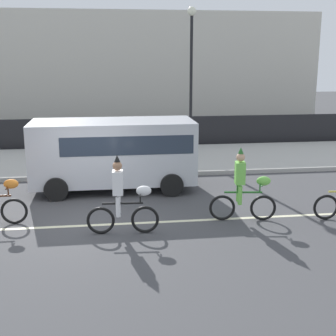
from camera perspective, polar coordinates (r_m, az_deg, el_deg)
name	(u,v)px	position (r m, az deg, el deg)	size (l,w,h in m)	color
ground_plane	(89,219)	(12.41, -9.55, -6.12)	(80.00, 80.00, 0.00)	#424244
road_centre_line	(89,225)	(11.94, -9.62, -6.91)	(36.00, 0.14, 0.01)	beige
sidewalk_curb	(94,161)	(18.64, -9.02, 0.83)	(60.00, 5.00, 0.15)	#ADAAA3
fence_line	(95,134)	(21.37, -8.94, 4.17)	(40.00, 0.08, 1.40)	black
building_backdrop	(72,70)	(29.76, -11.68, 11.60)	(28.00, 8.00, 6.47)	beige
parade_cyclist_zebra	(123,200)	(11.06, -5.50, -3.86)	(1.72, 0.50, 1.92)	black
parade_cyclist_lime	(244,189)	(12.04, 9.24, -2.53)	(1.71, 0.52, 1.92)	black
parked_van_silver	(116,150)	(14.67, -6.40, 2.25)	(5.00, 2.22, 2.18)	silver
street_lamp_post	(191,59)	(19.43, 2.86, 13.13)	(0.36, 0.36, 5.86)	black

